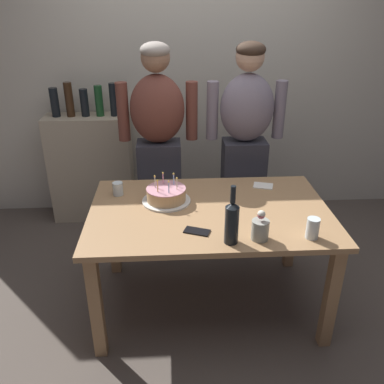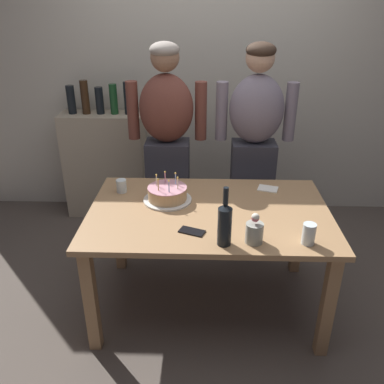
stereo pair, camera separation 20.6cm
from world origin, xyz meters
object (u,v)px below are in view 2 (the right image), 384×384
(flower_vase, at_px, (254,231))
(napkin_stack, at_px, (268,189))
(cell_phone, at_px, (192,231))
(person_woman_cardigan, at_px, (254,148))
(water_glass_far, at_px, (121,186))
(birthday_cake, at_px, (167,194))
(person_man_bearded, at_px, (167,147))
(water_glass_near, at_px, (309,234))
(wine_bottle, at_px, (225,223))

(flower_vase, bearing_deg, napkin_stack, 76.00)
(cell_phone, bearing_deg, person_woman_cardigan, 87.98)
(water_glass_far, xyz_separation_m, cell_phone, (0.49, -0.51, -0.04))
(birthday_cake, height_order, cell_phone, birthday_cake)
(birthday_cake, height_order, flower_vase, birthday_cake)
(person_man_bearded, bearing_deg, birthday_cake, 94.83)
(birthday_cake, bearing_deg, water_glass_near, -31.12)
(birthday_cake, height_order, napkin_stack, birthday_cake)
(water_glass_far, relative_size, person_woman_cardigan, 0.05)
(person_woman_cardigan, bearing_deg, flower_vase, 84.39)
(birthday_cake, height_order, wine_bottle, wine_bottle)
(wine_bottle, height_order, napkin_stack, wine_bottle)
(napkin_stack, bearing_deg, wine_bottle, -115.29)
(wine_bottle, height_order, cell_phone, wine_bottle)
(water_glass_near, bearing_deg, napkin_stack, 100.19)
(birthday_cake, distance_m, person_woman_cardigan, 0.91)
(cell_phone, relative_size, flower_vase, 0.82)
(water_glass_near, xyz_separation_m, cell_phone, (-0.63, 0.10, -0.06))
(water_glass_far, bearing_deg, flower_vase, -35.65)
(water_glass_near, xyz_separation_m, wine_bottle, (-0.45, -0.02, 0.07))
(person_man_bearded, bearing_deg, water_glass_near, 126.81)
(water_glass_near, height_order, person_man_bearded, person_man_bearded)
(water_glass_near, bearing_deg, cell_phone, 171.36)
(birthday_cake, relative_size, cell_phone, 2.18)
(napkin_stack, height_order, person_woman_cardigan, person_woman_cardigan)
(water_glass_near, distance_m, person_woman_cardigan, 1.16)
(cell_phone, bearing_deg, water_glass_near, 12.58)
(person_woman_cardigan, bearing_deg, birthday_cake, 46.70)
(flower_vase, xyz_separation_m, person_man_bearded, (-0.57, 1.14, 0.06))
(napkin_stack, bearing_deg, person_woman_cardigan, 96.83)
(cell_phone, relative_size, person_man_bearded, 0.09)
(water_glass_far, relative_size, flower_vase, 0.51)
(person_woman_cardigan, bearing_deg, water_glass_far, 29.82)
(wine_bottle, distance_m, napkin_stack, 0.78)
(person_man_bearded, height_order, person_woman_cardigan, same)
(wine_bottle, xyz_separation_m, person_woman_cardigan, (0.27, 1.16, 0.00))
(wine_bottle, bearing_deg, water_glass_far, 137.14)
(napkin_stack, height_order, person_man_bearded, person_man_bearded)
(water_glass_near, bearing_deg, person_woman_cardigan, 98.83)
(birthday_cake, xyz_separation_m, napkin_stack, (0.68, 0.19, -0.04))
(person_man_bearded, bearing_deg, person_woman_cardigan, -180.00)
(wine_bottle, distance_m, person_man_bearded, 1.23)
(person_woman_cardigan, bearing_deg, person_man_bearded, 0.00)
(water_glass_far, bearing_deg, water_glass_near, -28.20)
(wine_bottle, bearing_deg, flower_vase, 8.81)
(person_woman_cardigan, bearing_deg, cell_phone, 66.77)
(flower_vase, bearing_deg, birthday_cake, 136.86)
(water_glass_near, distance_m, cell_phone, 0.64)
(flower_vase, bearing_deg, cell_phone, 164.96)
(birthday_cake, xyz_separation_m, wine_bottle, (0.35, -0.50, 0.08))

